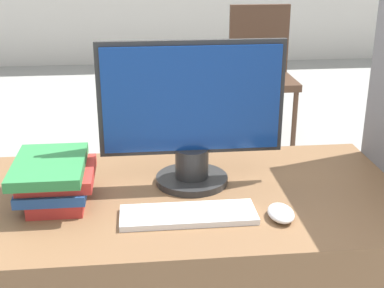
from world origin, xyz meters
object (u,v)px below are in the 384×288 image
(book_stack, at_px, (55,179))
(monitor, at_px, (192,116))
(keyboard, at_px, (188,215))
(far_chair, at_px, (261,67))
(mouse, at_px, (281,213))

(book_stack, bearing_deg, monitor, 11.96)
(keyboard, relative_size, far_chair, 0.37)
(keyboard, distance_m, mouse, 0.24)
(mouse, xyz_separation_m, book_stack, (-0.59, 0.16, 0.05))
(keyboard, relative_size, book_stack, 1.33)
(keyboard, xyz_separation_m, mouse, (0.24, -0.03, 0.01))
(keyboard, xyz_separation_m, book_stack, (-0.35, 0.13, 0.06))
(far_chair, bearing_deg, monitor, -68.49)
(monitor, xyz_separation_m, keyboard, (-0.03, -0.22, -0.20))
(keyboard, bearing_deg, book_stack, 159.18)
(mouse, bearing_deg, monitor, 130.06)
(mouse, relative_size, book_stack, 0.38)
(monitor, xyz_separation_m, book_stack, (-0.39, -0.08, -0.14))
(keyboard, bearing_deg, mouse, -7.09)
(book_stack, bearing_deg, far_chair, 64.59)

